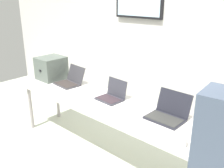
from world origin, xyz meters
The scene contains 8 objects.
ground centered at (0.00, 0.00, -0.02)m, with size 8.00×8.00×0.04m, color #B7BDAB.
back_wall centered at (-0.01, 1.13, 1.23)m, with size 8.00×0.11×2.44m.
workbench centered at (0.00, 0.00, 0.70)m, with size 3.28×0.70×0.75m.
equipment_box centered at (-1.41, 0.09, 0.92)m, with size 0.35×0.39×0.34m.
laptop_station_0 centered at (-1.01, 0.13, 0.81)m, with size 0.38×0.36×0.25m.
laptop_station_1 centered at (-0.19, 0.12, 0.81)m, with size 0.33×0.29×0.24m.
laptop_station_2 centered at (0.58, 0.14, 0.81)m, with size 0.39×0.35×0.26m.
coffee_mug centered at (0.93, -0.25, 0.80)m, with size 0.09×0.09×0.09m.
Camera 1 is at (1.72, -2.01, 1.98)m, focal length 40.22 mm.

